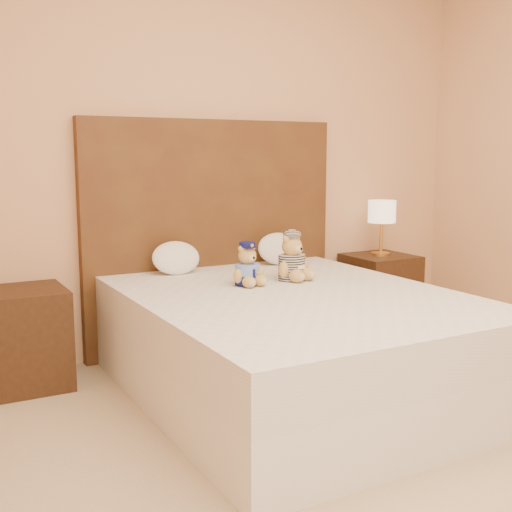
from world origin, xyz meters
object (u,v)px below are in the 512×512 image
at_px(bed, 294,343).
at_px(nightstand_left, 24,338).
at_px(lamp, 382,214).
at_px(nightstand_right, 379,292).
at_px(teddy_prisoner, 292,257).
at_px(teddy_police, 247,264).
at_px(pillow_right, 280,247).
at_px(pillow_left, 176,256).

relative_size(bed, nightstand_left, 3.64).
distance_m(bed, lamp, 1.59).
bearing_deg(bed, nightstand_left, 147.38).
distance_m(nightstand_right, teddy_prisoner, 1.24).
height_order(bed, teddy_police, teddy_police).
height_order(bed, pillow_right, pillow_right).
height_order(bed, nightstand_left, same).
bearing_deg(pillow_left, nightstand_left, -178.12).
relative_size(bed, teddy_prisoner, 7.31).
distance_m(teddy_police, teddy_prisoner, 0.30).
distance_m(lamp, pillow_left, 1.60).
bearing_deg(teddy_prisoner, pillow_right, 51.11).
bearing_deg(nightstand_left, pillow_left, 1.88).
distance_m(nightstand_left, teddy_police, 1.30).
height_order(nightstand_left, teddy_prisoner, teddy_prisoner).
xyz_separation_m(nightstand_left, lamp, (2.50, 0.00, 0.57)).
distance_m(nightstand_left, nightstand_right, 2.50).
bearing_deg(pillow_right, bed, -116.13).
distance_m(lamp, teddy_prisoner, 1.18).
xyz_separation_m(bed, nightstand_right, (1.25, 0.80, -0.00)).
relative_size(teddy_prisoner, pillow_left, 0.89).
bearing_deg(nightstand_left, teddy_police, -23.35).
bearing_deg(teddy_prisoner, pillow_left, 120.46).
bearing_deg(pillow_left, nightstand_right, -1.08).
bearing_deg(pillow_right, pillow_left, 180.00).
bearing_deg(teddy_prisoner, nightstand_left, 146.27).
bearing_deg(bed, teddy_prisoner, 60.01).
bearing_deg(pillow_right, teddy_prisoner, -113.53).
bearing_deg(bed, pillow_left, 111.99).
bearing_deg(teddy_prisoner, bed, -135.35).
height_order(nightstand_right, pillow_right, pillow_right).
distance_m(nightstand_right, pillow_left, 1.63).
distance_m(nightstand_left, pillow_left, 0.99).
relative_size(nightstand_left, lamp, 1.38).
bearing_deg(lamp, nightstand_right, 0.00).
height_order(bed, teddy_prisoner, teddy_prisoner).
xyz_separation_m(nightstand_right, lamp, (-0.00, 0.00, 0.57)).
height_order(bed, nightstand_right, same).
distance_m(teddy_prisoner, pillow_right, 0.55).
bearing_deg(pillow_right, nightstand_left, -178.96).
xyz_separation_m(lamp, teddy_police, (-1.37, -0.49, -0.18)).
xyz_separation_m(bed, pillow_left, (-0.34, 0.83, 0.38)).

